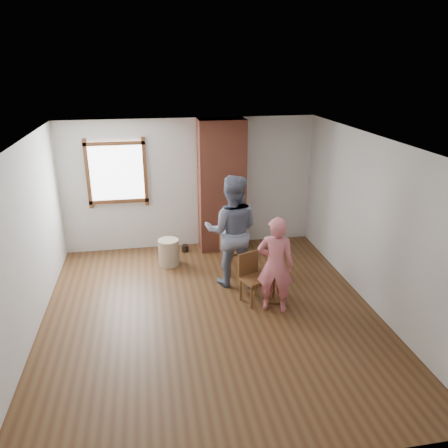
{
  "coord_description": "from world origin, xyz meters",
  "views": [
    {
      "loc": [
        -0.81,
        -5.66,
        3.62
      ],
      "look_at": [
        0.34,
        0.8,
        1.15
      ],
      "focal_mm": 35.0,
      "sensor_mm": 36.0,
      "label": 1
    }
  ],
  "objects_px": {
    "person_pink": "(275,265)",
    "stoneware_crock": "(169,252)",
    "dining_chair_right": "(252,275)",
    "dining_chair_left": "(233,246)",
    "man": "(232,231)",
    "side_table": "(274,278)"
  },
  "relations": [
    {
      "from": "dining_chair_right",
      "to": "side_table",
      "type": "relative_size",
      "value": 1.33
    },
    {
      "from": "man",
      "to": "person_pink",
      "type": "bearing_deg",
      "value": 129.09
    },
    {
      "from": "side_table",
      "to": "man",
      "type": "relative_size",
      "value": 0.31
    },
    {
      "from": "dining_chair_right",
      "to": "man",
      "type": "xyz_separation_m",
      "value": [
        -0.19,
        0.64,
        0.51
      ]
    },
    {
      "from": "dining_chair_left",
      "to": "man",
      "type": "relative_size",
      "value": 0.45
    },
    {
      "from": "stoneware_crock",
      "to": "man",
      "type": "relative_size",
      "value": 0.26
    },
    {
      "from": "dining_chair_left",
      "to": "person_pink",
      "type": "bearing_deg",
      "value": -90.07
    },
    {
      "from": "stoneware_crock",
      "to": "dining_chair_right",
      "type": "distance_m",
      "value": 1.98
    },
    {
      "from": "person_pink",
      "to": "stoneware_crock",
      "type": "bearing_deg",
      "value": -29.73
    },
    {
      "from": "dining_chair_right",
      "to": "person_pink",
      "type": "height_order",
      "value": "person_pink"
    },
    {
      "from": "dining_chair_right",
      "to": "dining_chair_left",
      "type": "bearing_deg",
      "value": 72.3
    },
    {
      "from": "person_pink",
      "to": "dining_chair_right",
      "type": "bearing_deg",
      "value": -29.22
    },
    {
      "from": "stoneware_crock",
      "to": "side_table",
      "type": "bearing_deg",
      "value": -45.92
    },
    {
      "from": "dining_chair_right",
      "to": "man",
      "type": "height_order",
      "value": "man"
    },
    {
      "from": "stoneware_crock",
      "to": "side_table",
      "type": "relative_size",
      "value": 0.83
    },
    {
      "from": "dining_chair_right",
      "to": "man",
      "type": "relative_size",
      "value": 0.42
    },
    {
      "from": "dining_chair_left",
      "to": "side_table",
      "type": "relative_size",
      "value": 1.42
    },
    {
      "from": "side_table",
      "to": "person_pink",
      "type": "distance_m",
      "value": 0.45
    },
    {
      "from": "dining_chair_right",
      "to": "person_pink",
      "type": "xyz_separation_m",
      "value": [
        0.28,
        -0.34,
        0.31
      ]
    },
    {
      "from": "stoneware_crock",
      "to": "side_table",
      "type": "height_order",
      "value": "side_table"
    },
    {
      "from": "dining_chair_left",
      "to": "man",
      "type": "xyz_separation_m",
      "value": [
        -0.11,
        -0.46,
        0.48
      ]
    },
    {
      "from": "man",
      "to": "side_table",
      "type": "bearing_deg",
      "value": 140.65
    }
  ]
}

